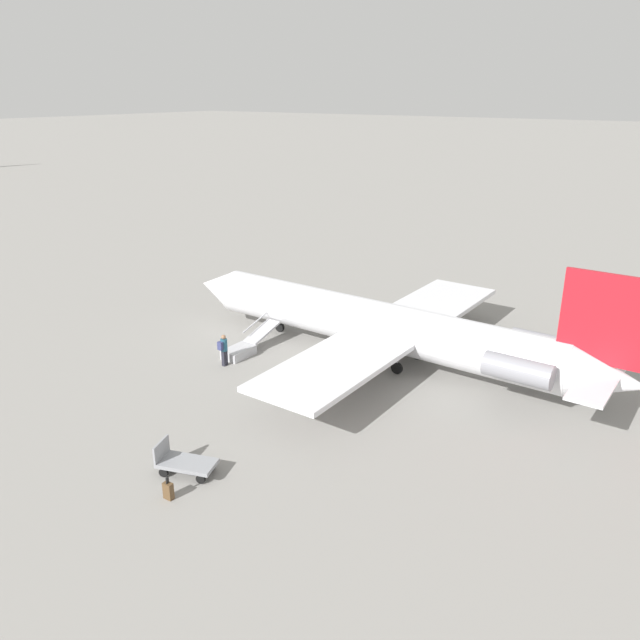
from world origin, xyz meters
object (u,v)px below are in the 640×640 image
(airplane_main, at_px, (389,327))
(passenger, at_px, (224,348))
(boarding_stairs, at_px, (244,348))
(suitcase, at_px, (168,491))
(luggage_cart, at_px, (184,462))

(airplane_main, distance_m, passenger, 8.81)
(boarding_stairs, height_order, suitcase, boarding_stairs)
(luggage_cart, bearing_deg, airplane_main, -114.24)
(boarding_stairs, distance_m, passenger, 1.87)
(boarding_stairs, xyz_separation_m, luggage_cart, (-5.67, 9.94, 0.09))
(passenger, bearing_deg, airplane_main, -50.68)
(boarding_stairs, xyz_separation_m, suitcase, (-6.37, 11.39, -0.04))
(passenger, height_order, luggage_cart, passenger)
(airplane_main, xyz_separation_m, luggage_cart, (1.37, 13.63, -1.52))
(passenger, bearing_deg, suitcase, -146.38)
(airplane_main, relative_size, suitcase, 30.02)
(airplane_main, bearing_deg, luggage_cart, 85.15)
(airplane_main, xyz_separation_m, suitcase, (0.66, 15.08, -1.65))
(passenger, distance_m, suitcase, 11.48)
(airplane_main, height_order, suitcase, airplane_main)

